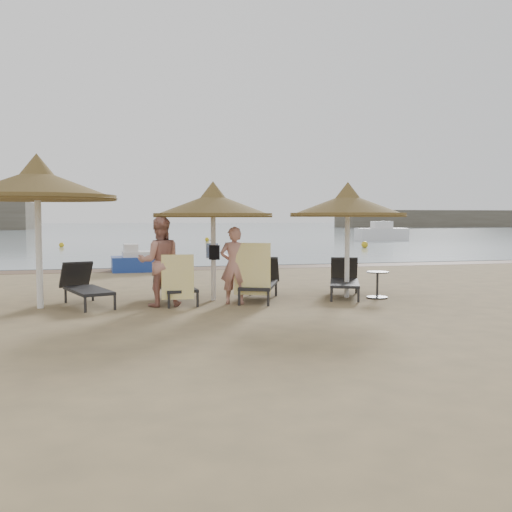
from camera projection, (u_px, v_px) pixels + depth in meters
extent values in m
plane|color=#8E764E|center=(230.00, 309.00, 12.01)|extent=(160.00, 160.00, 0.00)
cube|color=slate|center=(135.00, 228.00, 89.64)|extent=(200.00, 140.00, 0.03)
cube|color=brown|center=(182.00, 269.00, 21.13)|extent=(200.00, 1.60, 0.01)
cube|color=#5E5749|center=(447.00, 219.00, 102.27)|extent=(40.00, 8.00, 3.00)
cube|color=silver|center=(382.00, 234.00, 45.26)|extent=(4.00, 1.60, 1.00)
cube|color=silver|center=(382.00, 225.00, 45.20)|extent=(1.50, 1.00, 0.60)
cylinder|color=white|center=(39.00, 252.00, 11.99)|extent=(0.14, 0.14, 2.38)
cone|color=brown|center=(37.00, 183.00, 11.89)|extent=(3.29, 3.29, 0.62)
cone|color=brown|center=(37.00, 165.00, 11.87)|extent=(0.79, 0.79, 0.51)
cylinder|color=brown|center=(38.00, 198.00, 11.91)|extent=(3.22, 3.22, 0.11)
cylinder|color=white|center=(213.00, 257.00, 13.13)|extent=(0.11, 0.11, 2.01)
cone|color=brown|center=(213.00, 204.00, 13.04)|extent=(2.77, 2.77, 0.53)
cone|color=brown|center=(213.00, 191.00, 13.02)|extent=(0.67, 0.67, 0.43)
cylinder|color=brown|center=(213.00, 215.00, 13.06)|extent=(2.71, 2.71, 0.10)
cylinder|color=white|center=(347.00, 255.00, 13.64)|extent=(0.12, 0.12, 2.02)
cone|color=brown|center=(348.00, 204.00, 13.55)|extent=(2.78, 2.78, 0.53)
cone|color=brown|center=(348.00, 191.00, 13.53)|extent=(0.67, 0.67, 0.43)
cylinder|color=brown|center=(348.00, 215.00, 13.57)|extent=(2.73, 2.73, 0.10)
cylinder|color=#272729|center=(85.00, 305.00, 11.49)|extent=(0.05, 0.05, 0.31)
cylinder|color=#272729|center=(115.00, 303.00, 11.82)|extent=(0.05, 0.05, 0.31)
cylinder|color=#272729|center=(66.00, 296.00, 12.78)|extent=(0.05, 0.05, 0.31)
cylinder|color=#272729|center=(93.00, 294.00, 13.11)|extent=(0.05, 0.05, 0.31)
cube|color=black|center=(88.00, 290.00, 12.33)|extent=(1.18, 1.77, 0.07)
cube|color=black|center=(76.00, 275.00, 13.12)|extent=(0.79, 0.66, 0.62)
cylinder|color=#272729|center=(169.00, 301.00, 12.00)|extent=(0.06, 0.06, 0.31)
cylinder|color=#272729|center=(198.00, 300.00, 12.20)|extent=(0.06, 0.06, 0.31)
cylinder|color=#272729|center=(157.00, 292.00, 13.46)|extent=(0.06, 0.06, 0.31)
cylinder|color=#272729|center=(183.00, 291.00, 13.66)|extent=(0.06, 0.06, 0.31)
cube|color=black|center=(176.00, 287.00, 12.87)|extent=(0.83, 1.71, 0.07)
cube|color=black|center=(168.00, 272.00, 13.77)|extent=(0.72, 0.53, 0.63)
cylinder|color=#272729|center=(239.00, 298.00, 12.41)|extent=(0.06, 0.06, 0.32)
cylinder|color=#272729|center=(268.00, 299.00, 12.32)|extent=(0.06, 0.06, 0.32)
cylinder|color=#272729|center=(250.00, 289.00, 13.98)|extent=(0.06, 0.06, 0.32)
cylinder|color=#272729|center=(276.00, 290.00, 13.89)|extent=(0.06, 0.06, 0.32)
cube|color=black|center=(259.00, 285.00, 13.19)|extent=(1.28, 1.85, 0.07)
cube|color=black|center=(264.00, 269.00, 14.17)|extent=(0.83, 0.71, 0.65)
cylinder|color=#272729|center=(331.00, 295.00, 12.97)|extent=(0.05, 0.05, 0.30)
cylinder|color=#272729|center=(358.00, 296.00, 12.88)|extent=(0.05, 0.05, 0.30)
cylinder|color=#272729|center=(332.00, 287.00, 14.47)|extent=(0.05, 0.05, 0.30)
cylinder|color=#272729|center=(356.00, 287.00, 14.38)|extent=(0.05, 0.05, 0.30)
cube|color=black|center=(345.00, 283.00, 13.72)|extent=(1.22, 1.76, 0.07)
cube|color=black|center=(344.00, 269.00, 14.64)|extent=(0.79, 0.67, 0.62)
cylinder|color=#272729|center=(377.00, 297.00, 13.55)|extent=(0.49, 0.49, 0.04)
cylinder|color=#272729|center=(377.00, 285.00, 13.53)|extent=(0.05, 0.05, 0.60)
cylinder|color=#272729|center=(378.00, 272.00, 13.51)|extent=(0.53, 0.53, 0.03)
imported|color=tan|center=(160.00, 255.00, 12.27)|extent=(1.03, 0.68, 2.23)
imported|color=tan|center=(234.00, 259.00, 12.59)|extent=(1.04, 0.82, 1.99)
cube|color=yellow|center=(178.00, 277.00, 12.04)|extent=(0.68, 0.06, 0.96)
cube|color=yellow|center=(252.00, 269.00, 12.45)|extent=(0.75, 0.37, 1.15)
cube|color=white|center=(212.00, 251.00, 13.29)|extent=(0.29, 0.14, 0.35)
cube|color=black|center=(214.00, 252.00, 12.97)|extent=(0.25, 0.16, 0.33)
cube|color=#1F3C94|center=(142.00, 264.00, 20.21)|extent=(2.14, 1.33, 0.52)
cube|color=silver|center=(142.00, 255.00, 20.19)|extent=(1.37, 1.10, 0.24)
cube|color=silver|center=(131.00, 249.00, 20.07)|extent=(0.51, 0.87, 0.33)
sphere|color=gold|center=(62.00, 245.00, 35.54)|extent=(0.31, 0.31, 0.31)
sphere|color=gold|center=(207.00, 239.00, 43.67)|extent=(0.34, 0.34, 0.34)
sphere|color=gold|center=(365.00, 245.00, 34.88)|extent=(0.41, 0.41, 0.41)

